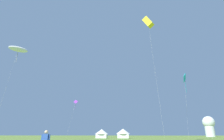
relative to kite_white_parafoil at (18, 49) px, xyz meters
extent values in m
ellipsoid|color=white|center=(0.00, 0.00, 0.02)|extent=(3.92, 3.69, 1.37)
cylinder|color=#A4A4A4|center=(0.00, 0.00, -1.88)|extent=(0.09, 0.09, 2.32)
cylinder|color=#B2B2B7|center=(-0.44, -1.08, -9.36)|extent=(0.90, 2.19, 18.75)
cube|color=#1EB7CC|center=(40.26, 20.42, -1.36)|extent=(1.36, 2.74, 2.90)
cylinder|color=teal|center=(40.26, 20.42, -3.95)|extent=(0.09, 0.09, 3.67)
cylinder|color=#B2B2B7|center=(39.51, 19.66, -10.05)|extent=(1.54, 1.53, 17.38)
cube|color=purple|center=(7.28, 21.31, -7.89)|extent=(1.38, 0.59, 1.29)
cylinder|color=#63238B|center=(7.28, 21.31, -9.17)|extent=(0.04, 0.04, 1.85)
cylinder|color=#B2B2B7|center=(6.42, 20.58, -13.31)|extent=(1.74, 1.49, 10.84)
cube|color=yellow|center=(28.38, 3.28, 7.30)|extent=(2.80, 2.37, 2.91)
cylinder|color=#B2B2B7|center=(29.00, 2.43, -5.72)|extent=(1.25, 1.72, 26.03)
cube|color=#2D51AD|center=(17.99, -22.57, -17.53)|extent=(0.37, 0.24, 0.60)
sphere|color=beige|center=(17.99, -22.57, -17.11)|extent=(0.22, 0.22, 0.22)
cylinder|color=#2D51AD|center=(17.75, -22.57, -17.53)|extent=(0.09, 0.09, 0.55)
cylinder|color=#2D51AD|center=(18.23, -22.57, -17.53)|extent=(0.09, 0.09, 0.55)
cube|color=white|center=(13.15, 37.93, -18.00)|extent=(3.93, 3.93, 1.47)
cone|color=white|center=(13.15, 37.93, -16.40)|extent=(4.92, 4.92, 1.72)
cube|color=white|center=(21.09, 37.93, -17.96)|extent=(4.11, 4.11, 1.54)
cone|color=white|center=(21.09, 37.93, -16.30)|extent=(5.13, 5.13, 1.80)
cylinder|color=white|center=(66.92, 75.49, -15.73)|extent=(4.80, 4.80, 6.00)
sphere|color=white|center=(66.92, 75.49, -11.13)|extent=(6.40, 6.40, 6.40)
camera|label=1|loc=(23.21, -34.64, -17.23)|focal=29.95mm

